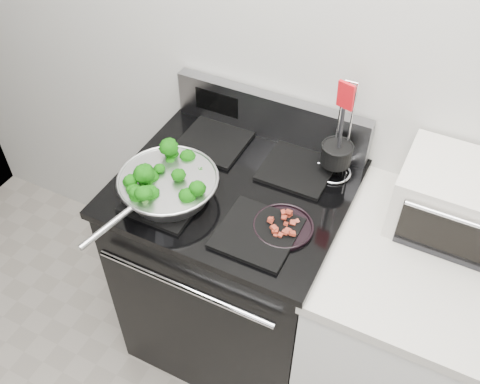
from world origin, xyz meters
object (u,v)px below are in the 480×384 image
Objects in this scene: utensil_holder at (336,159)px; skillet at (168,185)px; bacon_plate at (283,224)px; gas_range at (235,265)px; toaster_oven at (462,202)px.

skillet is at bearing -126.92° from utensil_holder.
bacon_plate is (0.40, 0.04, -0.04)m from skillet.
skillet is (-0.17, -0.15, 0.52)m from gas_range.
toaster_oven is at bearing 13.20° from gas_range.
bacon_plate is 0.51× the size of utensil_holder.
gas_range is 0.54m from bacon_plate.
gas_range reaches higher than skillet.
bacon_plate is 0.33m from utensil_holder.
gas_range is 0.56m from skillet.
bacon_plate is 0.49× the size of toaster_oven.
bacon_plate is at bearing 17.85° from skillet.
skillet is 1.39× the size of utensil_holder.
utensil_holder is (0.06, 0.32, 0.05)m from bacon_plate.
skillet is 0.40m from bacon_plate.
utensil_holder is at bearing 35.13° from gas_range.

